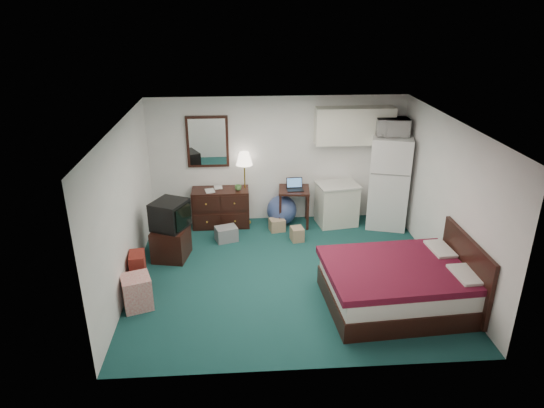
{
  "coord_description": "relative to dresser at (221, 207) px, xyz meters",
  "views": [
    {
      "loc": [
        -0.75,
        -6.86,
        4.11
      ],
      "look_at": [
        -0.26,
        0.18,
        1.17
      ],
      "focal_mm": 32.0,
      "sensor_mm": 36.0,
      "label": 1
    }
  ],
  "objects": [
    {
      "name": "book_b",
      "position": [
        -0.12,
        0.08,
        0.48
      ],
      "size": [
        0.16,
        0.04,
        0.21
      ],
      "primitive_type": "imported",
      "rotation": [
        0.0,
        0.0,
        0.12
      ],
      "color": "#917E5B",
      "rests_on": "dresser"
    },
    {
      "name": "suitcase",
      "position": [
        -1.21,
        -2.21,
        -0.08
      ],
      "size": [
        0.27,
        0.39,
        0.59
      ],
      "primitive_type": null,
      "rotation": [
        0.0,
        0.0,
        0.13
      ],
      "color": "#64160D",
      "rests_on": "floor"
    },
    {
      "name": "upper_cabinets",
      "position": [
        2.59,
        0.1,
        1.57
      ],
      "size": [
        1.5,
        0.35,
        0.7
      ],
      "primitive_type": null,
      "color": "white",
      "rests_on": "walls"
    },
    {
      "name": "cardboard_box_a",
      "position": [
        1.09,
        -0.34,
        -0.26
      ],
      "size": [
        0.33,
        0.29,
        0.24
      ],
      "primitive_type": null,
      "rotation": [
        0.0,
        0.0,
        0.21
      ],
      "color": "#917E5B",
      "rests_on": "floor"
    },
    {
      "name": "fridge",
      "position": [
        3.27,
        -0.19,
        0.53
      ],
      "size": [
        0.92,
        0.92,
        1.81
      ],
      "primitive_type": null,
      "rotation": [
        0.0,
        0.0,
        -0.28
      ],
      "color": "white",
      "rests_on": "floor"
    },
    {
      "name": "bed",
      "position": [
        2.62,
        -2.96,
        -0.06
      ],
      "size": [
        2.1,
        1.69,
        0.64
      ],
      "primitive_type": null,
      "rotation": [
        0.0,
        0.0,
        0.07
      ],
      "color": "#400417",
      "rests_on": "floor"
    },
    {
      "name": "microwave",
      "position": [
        3.25,
        -0.15,
        1.63
      ],
      "size": [
        0.62,
        0.38,
        0.4
      ],
      "primitive_type": "imported",
      "rotation": [
        0.0,
        0.0,
        -0.09
      ],
      "color": "white",
      "rests_on": "fridge"
    },
    {
      "name": "mirror",
      "position": [
        -0.21,
        0.24,
        1.27
      ],
      "size": [
        0.8,
        0.06,
        1.0
      ],
      "primitive_type": null,
      "color": "white",
      "rests_on": "walls"
    },
    {
      "name": "floor",
      "position": [
        1.14,
        -1.98,
        -0.38
      ],
      "size": [
        5.0,
        4.5,
        0.01
      ],
      "primitive_type": "cube",
      "color": "#154141",
      "rests_on": "ground"
    },
    {
      "name": "walls",
      "position": [
        1.14,
        -1.98,
        0.87
      ],
      "size": [
        5.01,
        4.51,
        2.5
      ],
      "color": "white",
      "rests_on": "floor"
    },
    {
      "name": "crt_tv",
      "position": [
        -0.81,
        -1.25,
        0.42
      ],
      "size": [
        0.72,
        0.74,
        0.49
      ],
      "primitive_type": null,
      "rotation": [
        0.0,
        0.0,
        -0.45
      ],
      "color": "black",
      "rests_on": "tv_stand"
    },
    {
      "name": "floor_lamp",
      "position": [
        0.48,
        0.07,
        0.36
      ],
      "size": [
        0.35,
        0.35,
        1.48
      ],
      "primitive_type": null,
      "rotation": [
        0.0,
        0.0,
        0.11
      ],
      "color": "gold",
      "rests_on": "floor"
    },
    {
      "name": "headboard",
      "position": [
        3.6,
        -2.96,
        0.17
      ],
      "size": [
        0.06,
        1.56,
        1.0
      ],
      "primitive_type": null,
      "color": "black",
      "rests_on": "walls"
    },
    {
      "name": "desk",
      "position": [
        1.44,
        -0.05,
        -0.0
      ],
      "size": [
        0.65,
        0.65,
        0.75
      ],
      "primitive_type": null,
      "rotation": [
        0.0,
        0.0,
        -0.1
      ],
      "color": "black",
      "rests_on": "floor"
    },
    {
      "name": "dresser",
      "position": [
        0.0,
        0.0,
        0.0
      ],
      "size": [
        1.11,
        0.51,
        0.75
      ],
      "primitive_type": null,
      "rotation": [
        0.0,
        0.0,
        0.01
      ],
      "color": "black",
      "rests_on": "floor"
    },
    {
      "name": "retail_box",
      "position": [
        -1.14,
        -2.75,
        -0.13
      ],
      "size": [
        0.5,
        0.5,
        0.5
      ],
      "primitive_type": null,
      "rotation": [
        0.0,
        0.0,
        0.33
      ],
      "color": "white",
      "rests_on": "floor"
    },
    {
      "name": "ceiling",
      "position": [
        1.14,
        -1.98,
        2.12
      ],
      "size": [
        5.0,
        4.5,
        0.01
      ],
      "primitive_type": "cube",
      "color": "white",
      "rests_on": "walls"
    },
    {
      "name": "file_bin",
      "position": [
        0.11,
        -0.7,
        -0.24
      ],
      "size": [
        0.46,
        0.39,
        0.27
      ],
      "primitive_type": null,
      "rotation": [
        0.0,
        0.0,
        0.31
      ],
      "color": "gray",
      "rests_on": "floor"
    },
    {
      "name": "exercise_ball",
      "position": [
        1.21,
        -0.02,
        -0.08
      ],
      "size": [
        0.69,
        0.69,
        0.59
      ],
      "primitive_type": "sphere",
      "rotation": [
        0.0,
        0.0,
        -0.17
      ],
      "color": "#384B85",
      "rests_on": "floor"
    },
    {
      "name": "mug",
      "position": [
        0.35,
        -0.05,
        0.44
      ],
      "size": [
        0.16,
        0.14,
        0.13
      ],
      "primitive_type": "imported",
      "rotation": [
        0.0,
        0.0,
        -0.32
      ],
      "color": "#588E48",
      "rests_on": "dresser"
    },
    {
      "name": "laptop",
      "position": [
        1.45,
        -0.12,
        0.48
      ],
      "size": [
        0.32,
        0.27,
        0.22
      ],
      "primitive_type": null,
      "rotation": [
        0.0,
        0.0,
        0.04
      ],
      "color": "black",
      "rests_on": "desk"
    },
    {
      "name": "book_a",
      "position": [
        -0.28,
        -0.09,
        0.49
      ],
      "size": [
        0.17,
        0.05,
        0.24
      ],
      "primitive_type": "imported",
      "rotation": [
        0.0,
        0.0,
        0.2
      ],
      "color": "#917E5B",
      "rests_on": "dresser"
    },
    {
      "name": "kitchen_counter",
      "position": [
        2.3,
        -0.09,
        0.03
      ],
      "size": [
        0.82,
        0.67,
        0.81
      ],
      "primitive_type": null,
      "rotation": [
        0.0,
        0.0,
        0.16
      ],
      "color": "white",
      "rests_on": "floor"
    },
    {
      "name": "tv_stand",
      "position": [
        -0.82,
        -1.28,
        -0.1
      ],
      "size": [
        0.66,
        0.7,
        0.55
      ],
      "primitive_type": null,
      "rotation": [
        0.0,
        0.0,
        -0.19
      ],
      "color": "black",
      "rests_on": "floor"
    },
    {
      "name": "cardboard_box_b",
      "position": [
        1.43,
        -0.78,
        -0.25
      ],
      "size": [
        0.26,
        0.29,
        0.26
      ],
      "primitive_type": null,
      "rotation": [
        0.0,
        0.0,
        0.17
      ],
      "color": "#917E5B",
      "rests_on": "floor"
    }
  ]
}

